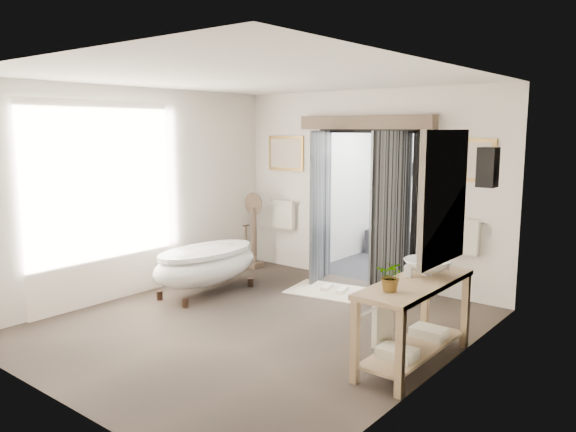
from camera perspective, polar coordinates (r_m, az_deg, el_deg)
The scene contains 13 objects.
ground_plane at distance 6.88m, azimuth -3.19°, elevation -10.96°, with size 5.00×5.00×0.00m, color #4C3E34.
room_shell at distance 6.42m, azimuth -4.33°, elevation 4.61°, with size 4.52×5.02×2.91m.
shower_room at distance 9.91m, azimuth 12.36°, elevation 0.41°, with size 2.22×2.01×2.51m.
back_wall_dressing at distance 8.37m, azimuth 7.38°, elevation 3.55°, with size 3.82×0.79×2.52m.
clawfoot_tub at distance 8.08m, azimuth -8.29°, elevation -4.82°, with size 0.80×1.80×0.88m.
vanity at distance 5.78m, azimuth 12.48°, elevation -9.79°, with size 0.57×1.60×0.85m.
pedestal_mirror at distance 9.46m, azimuth -3.50°, elevation -1.98°, with size 0.38×0.24×1.28m.
rug at distance 8.20m, azimuth 4.43°, elevation -7.62°, with size 1.20×0.80×0.01m, color beige.
slippers at distance 8.20m, azimuth 4.75°, elevation -7.36°, with size 0.44×0.30×0.05m.
basin at distance 5.92m, azimuth 13.99°, elevation -5.08°, with size 0.49×0.49×0.17m, color white.
plant at distance 5.26m, azimuth 10.48°, elevation -6.01°, with size 0.26×0.23×0.29m, color gray.
soap_bottle_a at distance 5.82m, azimuth 12.13°, elevation -5.21°, with size 0.08×0.08×0.17m, color gray.
soap_bottle_b at distance 6.31m, azimuth 15.58°, elevation -4.27°, with size 0.13×0.13×0.17m, color gray.
Camera 1 is at (4.33, -4.80, 2.34)m, focal length 35.00 mm.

